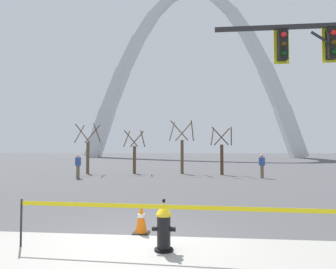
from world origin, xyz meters
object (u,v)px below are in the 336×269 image
object	(u,v)px
traffic_cone_by_hydrant	(141,218)
pedestrian_walking_left	(78,166)
pedestrian_standing_center	(262,166)
monument_arch	(192,81)
fire_hydrant	(164,226)

from	to	relation	value
traffic_cone_by_hydrant	pedestrian_walking_left	bearing A→B (deg)	118.06
traffic_cone_by_hydrant	pedestrian_standing_center	distance (m)	14.80
monument_arch	fire_hydrant	bearing A→B (deg)	-89.34
traffic_cone_by_hydrant	pedestrian_walking_left	xyz separation A→B (m)	(-6.59, 12.35, 0.46)
pedestrian_standing_center	pedestrian_walking_left	bearing A→B (deg)	-173.49
fire_hydrant	pedestrian_standing_center	distance (m)	15.64
traffic_cone_by_hydrant	pedestrian_walking_left	distance (m)	14.00
traffic_cone_by_hydrant	pedestrian_walking_left	size ratio (longest dim) A/B	0.46
fire_hydrant	pedestrian_walking_left	xyz separation A→B (m)	(-7.25, 13.49, 0.35)
monument_arch	pedestrian_standing_center	world-z (taller)	monument_arch
traffic_cone_by_hydrant	monument_arch	xyz separation A→B (m)	(-0.03, 59.34, 16.45)
monument_arch	pedestrian_walking_left	xyz separation A→B (m)	(-6.55, -46.99, -16.00)
pedestrian_walking_left	fire_hydrant	bearing A→B (deg)	-61.75
pedestrian_walking_left	pedestrian_standing_center	bearing A→B (deg)	6.51
monument_arch	pedestrian_standing_center	xyz separation A→B (m)	(5.54, -45.61, -16.00)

